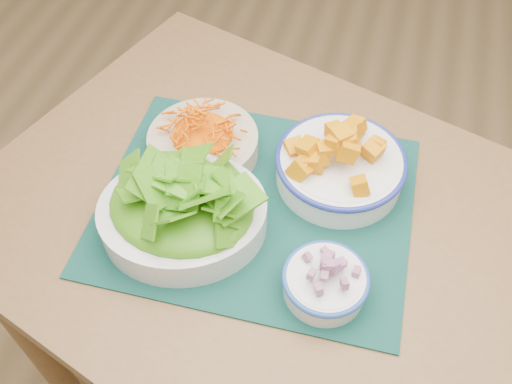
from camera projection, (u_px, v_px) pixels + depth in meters
ground at (320, 296)px, 1.68m from camera, size 4.00×4.00×0.00m
table at (299, 269)px, 1.00m from camera, size 1.27×1.03×0.75m
placemat at (256, 204)px, 0.95m from camera, size 0.52×0.43×0.00m
carrot_bowl at (203, 139)px, 0.99m from camera, size 0.24×0.24×0.07m
squash_bowl at (341, 161)px, 0.94m from camera, size 0.25×0.25×0.10m
lettuce_bowl at (182, 207)px, 0.87m from camera, size 0.32×0.30×0.11m
onion_bowl at (325, 280)px, 0.82m from camera, size 0.16×0.16×0.06m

